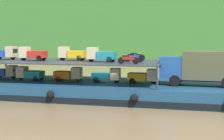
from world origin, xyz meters
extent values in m
plane|color=olive|center=(0.00, 0.00, 0.00)|extent=(400.00, 400.00, 0.00)
cube|color=#387533|center=(0.00, 71.77, 15.81)|extent=(144.91, 34.26, 31.62)
cube|color=navy|center=(0.00, 0.00, 0.75)|extent=(28.00, 8.79, 1.50)
cube|color=black|center=(0.00, -4.42, 0.35)|extent=(27.44, 0.06, 0.50)
sphere|color=black|center=(-3.73, -4.60, 0.85)|extent=(0.69, 0.69, 0.69)
sphere|color=black|center=(3.73, -4.60, 0.85)|extent=(0.69, 0.69, 0.69)
cube|color=#1E4C99|center=(6.40, -0.25, 3.10)|extent=(2.09, 2.27, 2.00)
cube|color=#192833|center=(5.37, -0.21, 3.45)|extent=(0.14, 1.84, 0.60)
cube|color=#474C33|center=(9.80, -0.40, 3.35)|extent=(4.90, 2.51, 2.50)
cube|color=black|center=(9.80, -0.40, 2.05)|extent=(6.85, 1.67, 0.20)
cylinder|color=black|center=(6.85, 0.74, 2.00)|extent=(1.01, 0.32, 1.00)
cylinder|color=black|center=(6.76, -1.28, 2.00)|extent=(1.01, 0.32, 1.00)
cylinder|color=#2D333D|center=(5.52, 3.92, 2.50)|extent=(0.16, 0.16, 2.00)
cylinder|color=#2D333D|center=(5.52, -3.92, 2.50)|extent=(0.16, 0.16, 2.00)
cylinder|color=#2D333D|center=(-13.12, 3.92, 2.50)|extent=(0.16, 0.16, 2.00)
cube|color=#2D333D|center=(-3.80, 0.00, 3.45)|extent=(18.80, 7.99, 0.10)
cube|color=#1E47B7|center=(-11.78, 0.52, 2.13)|extent=(1.75, 1.27, 0.70)
cube|color=beige|center=(-10.38, 0.47, 2.33)|extent=(0.94, 1.04, 1.10)
cube|color=#19232D|center=(-9.91, 0.45, 2.44)|extent=(0.07, 0.85, 0.38)
cylinder|color=black|center=(-10.23, 0.46, 1.78)|extent=(0.57, 0.16, 0.56)
cylinder|color=black|center=(-12.15, 1.07, 1.78)|extent=(0.57, 0.16, 0.56)
cube|color=teal|center=(-7.24, -0.57, 2.13)|extent=(1.76, 1.29, 0.70)
cube|color=beige|center=(-8.64, -0.49, 2.33)|extent=(0.95, 1.05, 1.10)
cube|color=#19232D|center=(-9.11, -0.47, 2.44)|extent=(0.09, 0.85, 0.38)
cylinder|color=black|center=(-8.79, -0.49, 1.78)|extent=(0.57, 0.17, 0.56)
cylinder|color=black|center=(-6.81, -0.06, 1.78)|extent=(0.57, 0.17, 0.56)
cylinder|color=black|center=(-6.87, -1.12, 1.78)|extent=(0.57, 0.17, 0.56)
cube|color=orange|center=(-4.33, -0.13, 2.13)|extent=(1.75, 1.28, 0.70)
cube|color=beige|center=(-2.93, -0.07, 2.33)|extent=(0.94, 1.04, 1.10)
cube|color=#19232D|center=(-2.46, -0.04, 2.44)|extent=(0.08, 0.85, 0.38)
cylinder|color=black|center=(-2.78, -0.06, 1.78)|extent=(0.57, 0.17, 0.56)
cylinder|color=black|center=(-4.71, -0.68, 1.78)|extent=(0.57, 0.17, 0.56)
cylinder|color=black|center=(-4.75, 0.38, 1.78)|extent=(0.57, 0.17, 0.56)
cube|color=teal|center=(-0.38, -0.18, 2.13)|extent=(1.77, 1.30, 0.70)
cube|color=beige|center=(1.02, -0.10, 2.33)|extent=(0.96, 1.05, 1.10)
cube|color=#19232D|center=(1.48, -0.07, 2.44)|extent=(0.09, 0.85, 0.38)
cylinder|color=black|center=(1.17, -0.09, 1.78)|extent=(0.57, 0.17, 0.56)
cylinder|color=black|center=(-0.75, -0.73, 1.78)|extent=(0.57, 0.17, 0.56)
cylinder|color=black|center=(-0.81, 0.32, 1.78)|extent=(0.57, 0.17, 0.56)
cube|color=gold|center=(3.14, -0.03, 2.13)|extent=(1.71, 1.21, 0.70)
cube|color=beige|center=(4.54, -0.02, 2.33)|extent=(0.91, 1.00, 1.10)
cube|color=#19232D|center=(5.01, -0.02, 2.44)|extent=(0.04, 0.85, 0.38)
cylinder|color=black|center=(4.69, -0.02, 1.78)|extent=(0.56, 0.14, 0.56)
cylinder|color=black|center=(2.74, -0.56, 1.78)|extent=(0.56, 0.14, 0.56)
cylinder|color=black|center=(2.73, 0.50, 1.78)|extent=(0.56, 0.14, 0.56)
cube|color=#1E47B7|center=(-11.76, 0.50, 4.13)|extent=(1.74, 1.26, 0.70)
cube|color=#C6B793|center=(-10.36, 0.44, 4.33)|extent=(0.94, 1.03, 1.10)
cube|color=#19232D|center=(-9.89, 0.43, 4.44)|extent=(0.07, 0.85, 0.38)
cylinder|color=black|center=(-10.21, 0.44, 3.78)|extent=(0.56, 0.16, 0.56)
cube|color=red|center=(-7.00, -0.31, 4.13)|extent=(1.71, 1.22, 0.70)
cube|color=beige|center=(-8.40, -0.32, 4.33)|extent=(0.91, 1.01, 1.10)
cube|color=#19232D|center=(-8.87, -0.33, 4.44)|extent=(0.05, 0.85, 0.38)
cylinder|color=black|center=(-8.55, -0.33, 3.78)|extent=(0.56, 0.15, 0.56)
cylinder|color=black|center=(-6.61, 0.22, 3.78)|extent=(0.56, 0.15, 0.56)
cylinder|color=black|center=(-6.60, -0.84, 3.78)|extent=(0.56, 0.15, 0.56)
cube|color=gold|center=(-3.21, 0.81, 4.13)|extent=(1.75, 1.27, 0.70)
cube|color=beige|center=(-4.60, 0.75, 4.33)|extent=(0.94, 1.04, 1.10)
cube|color=#19232D|center=(-5.07, 0.73, 4.44)|extent=(0.08, 0.85, 0.38)
cylinder|color=black|center=(-4.75, 0.74, 3.78)|extent=(0.57, 0.16, 0.56)
cylinder|color=black|center=(-2.83, 1.36, 3.78)|extent=(0.57, 0.16, 0.56)
cylinder|color=black|center=(-2.78, 0.30, 3.78)|extent=(0.57, 0.16, 0.56)
cube|color=teal|center=(0.27, -0.55, 4.13)|extent=(1.72, 1.23, 0.70)
cube|color=beige|center=(-1.13, -0.53, 4.33)|extent=(0.92, 1.02, 1.10)
cube|color=#19232D|center=(-1.60, -0.52, 4.44)|extent=(0.06, 0.85, 0.38)
cylinder|color=black|center=(-1.28, -0.52, 3.78)|extent=(0.56, 0.15, 0.56)
cylinder|color=black|center=(0.68, -0.03, 3.78)|extent=(0.56, 0.15, 0.56)
cylinder|color=black|center=(0.66, -1.09, 3.78)|extent=(0.56, 0.15, 0.56)
cylinder|color=black|center=(3.42, -2.35, 3.80)|extent=(0.61, 0.14, 0.60)
cylinder|color=black|center=(2.12, -2.44, 3.80)|extent=(0.61, 0.14, 0.60)
cube|color=#B21919|center=(2.77, -2.40, 4.02)|extent=(1.11, 0.28, 0.28)
cube|color=black|center=(2.52, -2.42, 4.20)|extent=(0.61, 0.24, 0.12)
cylinder|color=#B2B2B7|center=(3.32, -2.36, 4.35)|extent=(0.08, 0.55, 0.04)
cylinder|color=black|center=(3.39, -0.06, 3.80)|extent=(0.61, 0.16, 0.60)
cylinder|color=black|center=(2.10, 0.06, 3.80)|extent=(0.61, 0.16, 0.60)
cube|color=#1E4C99|center=(2.75, 0.00, 4.02)|extent=(1.11, 0.31, 0.28)
cube|color=black|center=(2.50, 0.02, 4.20)|extent=(0.62, 0.26, 0.12)
cylinder|color=#B2B2B7|center=(3.29, -0.05, 4.35)|extent=(0.09, 0.55, 0.04)
cylinder|color=black|center=(3.16, 2.34, 3.80)|extent=(0.61, 0.15, 0.60)
cylinder|color=black|center=(1.87, 2.46, 3.80)|extent=(0.61, 0.15, 0.60)
cube|color=black|center=(2.51, 2.40, 4.02)|extent=(1.11, 0.30, 0.28)
cube|color=black|center=(2.27, 2.42, 4.20)|extent=(0.62, 0.25, 0.12)
cylinder|color=#B2B2B7|center=(3.06, 2.35, 4.35)|extent=(0.09, 0.55, 0.04)
camera|label=1|loc=(9.38, -33.71, 5.94)|focal=58.33mm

